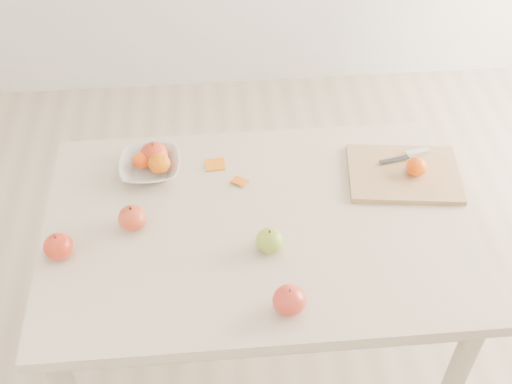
{
  "coord_description": "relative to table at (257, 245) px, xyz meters",
  "views": [
    {
      "loc": [
        -0.11,
        -1.21,
        2.08
      ],
      "look_at": [
        0.0,
        0.05,
        0.82
      ],
      "focal_mm": 45.0,
      "sensor_mm": 36.0,
      "label": 1
    }
  ],
  "objects": [
    {
      "name": "bowl_tangerine_far",
      "position": [
        -0.27,
        0.22,
        0.15
      ],
      "size": [
        0.07,
        0.07,
        0.06
      ],
      "primitive_type": "ellipsoid",
      "color": "orange",
      "rests_on": "fruit_bowl"
    },
    {
      "name": "apple_red_c",
      "position": [
        0.05,
        -0.3,
        0.14
      ],
      "size": [
        0.08,
        0.08,
        0.07
      ],
      "primitive_type": "ellipsoid",
      "color": "#A61623",
      "rests_on": "table"
    },
    {
      "name": "apple_red_d",
      "position": [
        -0.54,
        -0.07,
        0.13
      ],
      "size": [
        0.08,
        0.08,
        0.07
      ],
      "primitive_type": "ellipsoid",
      "color": "#A10410",
      "rests_on": "table"
    },
    {
      "name": "apple_green",
      "position": [
        0.02,
        -0.1,
        0.13
      ],
      "size": [
        0.08,
        0.08,
        0.07
      ],
      "primitive_type": "ellipsoid",
      "color": "olive",
      "rests_on": "table"
    },
    {
      "name": "board_tangerine",
      "position": [
        0.49,
        0.14,
        0.14
      ],
      "size": [
        0.06,
        0.06,
        0.05
      ],
      "primitive_type": "ellipsoid",
      "color": "#E25507",
      "rests_on": "cutting_board"
    },
    {
      "name": "bowl_tangerine_near",
      "position": [
        -0.33,
        0.24,
        0.14
      ],
      "size": [
        0.05,
        0.05,
        0.05
      ],
      "primitive_type": "ellipsoid",
      "color": "#E64A08",
      "rests_on": "fruit_bowl"
    },
    {
      "name": "apple_red_a",
      "position": [
        -0.29,
        0.27,
        0.14
      ],
      "size": [
        0.09,
        0.09,
        0.08
      ],
      "primitive_type": "ellipsoid",
      "color": "maroon",
      "rests_on": "table"
    },
    {
      "name": "ground",
      "position": [
        0.0,
        0.0,
        -0.65
      ],
      "size": [
        3.5,
        3.5,
        0.0
      ],
      "primitive_type": "plane",
      "color": "#C6B293",
      "rests_on": "ground"
    },
    {
      "name": "orange_peel_a",
      "position": [
        -0.11,
        0.24,
        0.1
      ],
      "size": [
        0.06,
        0.05,
        0.01
      ],
      "primitive_type": "cube",
      "rotation": [
        0.21,
        0.0,
        0.04
      ],
      "color": "orange",
      "rests_on": "table"
    },
    {
      "name": "table",
      "position": [
        0.0,
        0.0,
        0.0
      ],
      "size": [
        1.2,
        0.8,
        0.75
      ],
      "color": "beige",
      "rests_on": "ground"
    },
    {
      "name": "apple_red_b",
      "position": [
        -0.35,
        0.01,
        0.13
      ],
      "size": [
        0.08,
        0.08,
        0.07
      ],
      "primitive_type": "ellipsoid",
      "color": "maroon",
      "rests_on": "table"
    },
    {
      "name": "fruit_bowl",
      "position": [
        -0.3,
        0.23,
        0.12
      ],
      "size": [
        0.19,
        0.19,
        0.05
      ],
      "primitive_type": "imported",
      "color": "silver",
      "rests_on": "table"
    },
    {
      "name": "orange_peel_b",
      "position": [
        -0.04,
        0.16,
        0.1
      ],
      "size": [
        0.06,
        0.05,
        0.01
      ],
      "primitive_type": "cube",
      "rotation": [
        -0.14,
        0.0,
        -0.59
      ],
      "color": "#D45D0F",
      "rests_on": "table"
    },
    {
      "name": "cutting_board",
      "position": [
        0.46,
        0.15,
        0.11
      ],
      "size": [
        0.36,
        0.28,
        0.02
      ],
      "primitive_type": "cube",
      "rotation": [
        0.0,
        0.0,
        -0.12
      ],
      "color": "tan",
      "rests_on": "table"
    },
    {
      "name": "paring_knife",
      "position": [
        0.5,
        0.22,
        0.12
      ],
      "size": [
        0.17,
        0.06,
        0.01
      ],
      "color": "silver",
      "rests_on": "cutting_board"
    }
  ]
}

